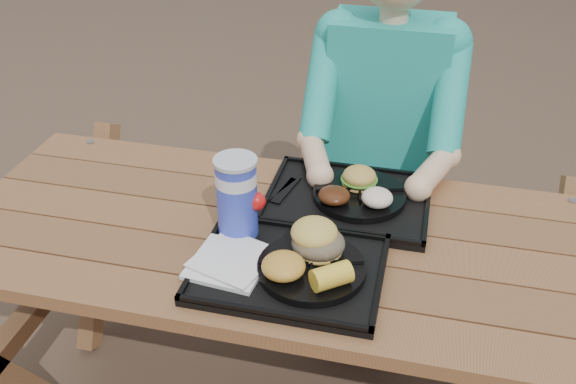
# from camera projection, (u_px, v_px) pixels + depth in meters

# --- Properties ---
(picnic_table) EXTENTS (1.80, 1.49, 0.75)m
(picnic_table) POSITION_uv_depth(u_px,v_px,m) (288.00, 335.00, 1.89)
(picnic_table) COLOR #999999
(picnic_table) RESTS_ON ground
(tray_near) EXTENTS (0.45, 0.35, 0.02)m
(tray_near) POSITION_uv_depth(u_px,v_px,m) (290.00, 270.00, 1.55)
(tray_near) COLOR black
(tray_near) RESTS_ON picnic_table
(tray_far) EXTENTS (0.45, 0.35, 0.02)m
(tray_far) POSITION_uv_depth(u_px,v_px,m) (348.00, 201.00, 1.80)
(tray_far) COLOR black
(tray_far) RESTS_ON picnic_table
(plate_near) EXTENTS (0.26, 0.26, 0.02)m
(plate_near) POSITION_uv_depth(u_px,v_px,m) (312.00, 268.00, 1.52)
(plate_near) COLOR black
(plate_near) RESTS_ON tray_near
(plate_far) EXTENTS (0.26, 0.26, 0.02)m
(plate_far) POSITION_uv_depth(u_px,v_px,m) (359.00, 195.00, 1.79)
(plate_far) COLOR black
(plate_far) RESTS_ON tray_far
(napkin_stack) EXTENTS (0.19, 0.19, 0.02)m
(napkin_stack) POSITION_uv_depth(u_px,v_px,m) (229.00, 262.00, 1.54)
(napkin_stack) COLOR white
(napkin_stack) RESTS_ON tray_near
(soda_cup) EXTENTS (0.10, 0.10, 0.21)m
(soda_cup) POSITION_uv_depth(u_px,v_px,m) (237.00, 199.00, 1.60)
(soda_cup) COLOR #182CB8
(soda_cup) RESTS_ON tray_near
(condiment_bbq) EXTENTS (0.04, 0.04, 0.03)m
(condiment_bbq) POSITION_uv_depth(u_px,v_px,m) (305.00, 232.00, 1.64)
(condiment_bbq) COLOR black
(condiment_bbq) RESTS_ON tray_near
(condiment_mustard) EXTENTS (0.05, 0.05, 0.03)m
(condiment_mustard) POSITION_uv_depth(u_px,v_px,m) (323.00, 236.00, 1.62)
(condiment_mustard) COLOR #D0CA17
(condiment_mustard) RESTS_ON tray_near
(sandwich) EXTENTS (0.12, 0.12, 0.13)m
(sandwich) POSITION_uv_depth(u_px,v_px,m) (319.00, 231.00, 1.53)
(sandwich) COLOR #E1BA4F
(sandwich) RESTS_ON plate_near
(mac_cheese) EXTENTS (0.10, 0.10, 0.05)m
(mac_cheese) POSITION_uv_depth(u_px,v_px,m) (283.00, 266.00, 1.47)
(mac_cheese) COLOR gold
(mac_cheese) RESTS_ON plate_near
(corn_cob) EXTENTS (0.13, 0.13, 0.05)m
(corn_cob) POSITION_uv_depth(u_px,v_px,m) (331.00, 276.00, 1.44)
(corn_cob) COLOR yellow
(corn_cob) RESTS_ON plate_near
(cutlery_far) EXTENTS (0.06, 0.16, 0.01)m
(cutlery_far) POSITION_uv_depth(u_px,v_px,m) (286.00, 190.00, 1.83)
(cutlery_far) COLOR black
(cutlery_far) RESTS_ON tray_far
(burger) EXTENTS (0.10, 0.10, 0.09)m
(burger) POSITION_uv_depth(u_px,v_px,m) (360.00, 172.00, 1.79)
(burger) COLOR gold
(burger) RESTS_ON plate_far
(baked_beans) EXTENTS (0.09, 0.09, 0.04)m
(baked_beans) POSITION_uv_depth(u_px,v_px,m) (334.00, 195.00, 1.73)
(baked_beans) COLOR #4A220E
(baked_beans) RESTS_ON plate_far
(potato_salad) EXTENTS (0.08, 0.08, 0.05)m
(potato_salad) POSITION_uv_depth(u_px,v_px,m) (377.00, 198.00, 1.72)
(potato_salad) COLOR white
(potato_salad) RESTS_ON plate_far
(diner) EXTENTS (0.48, 0.84, 1.28)m
(diner) POSITION_uv_depth(u_px,v_px,m) (381.00, 158.00, 2.25)
(diner) COLOR #19B3A5
(diner) RESTS_ON ground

